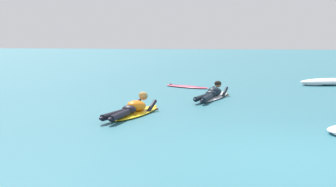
# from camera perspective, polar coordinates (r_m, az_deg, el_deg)

# --- Properties ---
(ground_plane) EXTENTS (120.00, 120.00, 0.00)m
(ground_plane) POSITION_cam_1_polar(r_m,az_deg,el_deg) (16.46, 14.01, 1.13)
(ground_plane) COLOR #2D6B7A
(surfer_near) EXTENTS (0.96, 2.56, 0.53)m
(surfer_near) POSITION_cam_1_polar(r_m,az_deg,el_deg) (9.66, -4.80, -2.20)
(surfer_near) COLOR yellow
(surfer_near) RESTS_ON ground
(surfer_far) EXTENTS (0.98, 2.74, 0.55)m
(surfer_far) POSITION_cam_1_polar(r_m,az_deg,el_deg) (12.38, 6.27, -0.09)
(surfer_far) COLOR silver
(surfer_far) RESTS_ON ground
(drifting_surfboard) EXTENTS (1.91, 1.33, 0.16)m
(drifting_surfboard) POSITION_cam_1_polar(r_m,az_deg,el_deg) (15.25, 2.57, 0.99)
(drifting_surfboard) COLOR #E54C66
(drifting_surfboard) RESTS_ON ground
(whitewater_front) EXTENTS (2.64, 1.53, 0.27)m
(whitewater_front) POSITION_cam_1_polar(r_m,az_deg,el_deg) (17.19, 21.76, 1.51)
(whitewater_front) COLOR white
(whitewater_front) RESTS_ON ground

